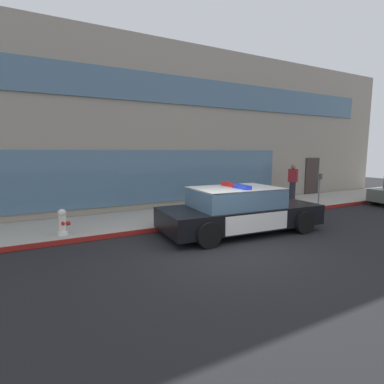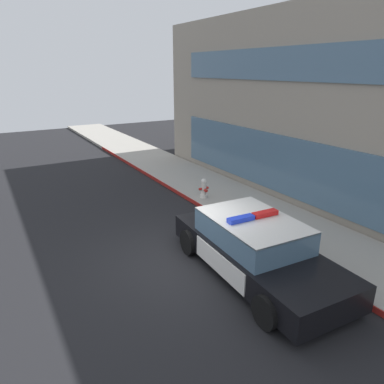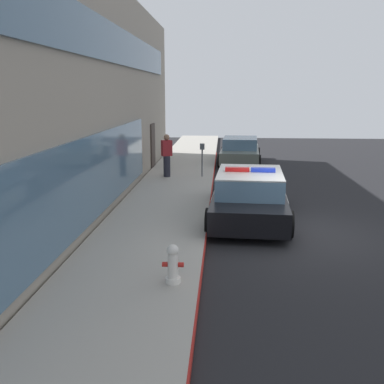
{
  "view_description": "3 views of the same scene",
  "coord_description": "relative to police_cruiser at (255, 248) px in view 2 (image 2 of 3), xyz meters",
  "views": [
    {
      "loc": [
        -4.02,
        -5.94,
        2.46
      ],
      "look_at": [
        -0.0,
        1.59,
        1.28
      ],
      "focal_mm": 27.8,
      "sensor_mm": 36.0,
      "label": 1
    },
    {
      "loc": [
        7.19,
        -3.95,
        4.73
      ],
      "look_at": [
        -2.09,
        1.55,
        0.98
      ],
      "focal_mm": 33.31,
      "sensor_mm": 36.0,
      "label": 2
    },
    {
      "loc": [
        -10.98,
        1.97,
        3.55
      ],
      "look_at": [
        -0.54,
        2.7,
        1.19
      ],
      "focal_mm": 42.17,
      "sensor_mm": 36.0,
      "label": 3
    }
  ],
  "objects": [
    {
      "name": "ground",
      "position": [
        -1.42,
        -1.22,
        -0.68
      ],
      "size": [
        48.0,
        48.0,
        0.0
      ],
      "primitive_type": "plane",
      "color": "black"
    },
    {
      "name": "sidewalk",
      "position": [
        -1.42,
        2.55,
        -0.61
      ],
      "size": [
        48.0,
        2.79,
        0.15
      ],
      "primitive_type": "cube",
      "color": "#A39E93",
      "rests_on": "ground"
    },
    {
      "name": "police_cruiser",
      "position": [
        0.0,
        0.0,
        0.0
      ],
      "size": [
        5.02,
        2.39,
        1.49
      ],
      "rotation": [
        0.0,
        0.0,
        -0.06
      ],
      "color": "black",
      "rests_on": "ground"
    },
    {
      "name": "fire_hydrant",
      "position": [
        -4.83,
        1.62,
        -0.18
      ],
      "size": [
        0.34,
        0.39,
        0.73
      ],
      "color": "silver",
      "rests_on": "sidewalk"
    },
    {
      "name": "curb_red_paint",
      "position": [
        -1.42,
        1.14,
        -0.61
      ],
      "size": [
        28.8,
        0.04,
        0.14
      ],
      "primitive_type": "cube",
      "color": "maroon",
      "rests_on": "ground"
    }
  ]
}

